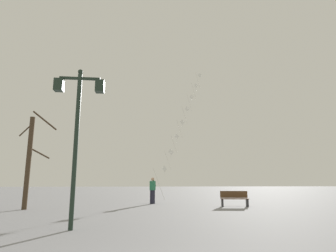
# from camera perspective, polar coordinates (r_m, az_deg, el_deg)

# --- Properties ---
(ground_plane) EXTENTS (160.00, 160.00, 0.00)m
(ground_plane) POSITION_cam_1_polar(r_m,az_deg,el_deg) (22.72, -6.10, -14.69)
(ground_plane) COLOR gray
(twin_lantern_lamp_post) EXTENTS (1.58, 0.28, 5.02)m
(twin_lantern_lamp_post) POSITION_cam_1_polar(r_m,az_deg,el_deg) (9.49, -17.65, 2.06)
(twin_lantern_lamp_post) COLOR #1E2D23
(twin_lantern_lamp_post) RESTS_ON ground_plane
(kite_train) EXTENTS (5.13, 6.26, 12.15)m
(kite_train) POSITION_cam_1_polar(r_m,az_deg,el_deg) (24.44, 2.92, 0.97)
(kite_train) COLOR brown
(kite_train) RESTS_ON ground_plane
(kite_flyer) EXTENTS (0.48, 0.59, 1.71)m
(kite_flyer) POSITION_cam_1_polar(r_m,az_deg,el_deg) (19.47, -3.10, -12.65)
(kite_flyer) COLOR #1E1E2D
(kite_flyer) RESTS_ON ground_plane
(bare_tree) EXTENTS (1.89, 1.12, 5.30)m
(bare_tree) POSITION_cam_1_polar(r_m,az_deg,el_deg) (17.10, -26.02, -6.07)
(bare_tree) COLOR #423323
(bare_tree) RESTS_ON ground_plane
(park_bench) EXTENTS (1.65, 0.67, 0.89)m
(park_bench) POSITION_cam_1_polar(r_m,az_deg,el_deg) (17.63, 13.16, -14.00)
(park_bench) COLOR brown
(park_bench) RESTS_ON ground_plane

